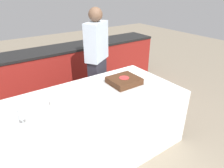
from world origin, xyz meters
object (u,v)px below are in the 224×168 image
at_px(plate_stack, 59,102).
at_px(wine_glass, 21,115).
at_px(cake, 124,81).
at_px(person_cutting_cake, 97,62).

xyz_separation_m(plate_stack, wine_glass, (-0.40, -0.15, 0.09)).
relative_size(cake, plate_stack, 2.17).
xyz_separation_m(cake, plate_stack, (-0.88, -0.03, 0.00)).
bearing_deg(wine_glass, cake, 8.00).
distance_m(cake, plate_stack, 0.88).
bearing_deg(plate_stack, person_cutting_cake, 38.38).
distance_m(wine_glass, person_cutting_cake, 1.54).
bearing_deg(plate_stack, cake, 1.77).
height_order(cake, person_cutting_cake, person_cutting_cake).
bearing_deg(wine_glass, plate_stack, 21.06).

